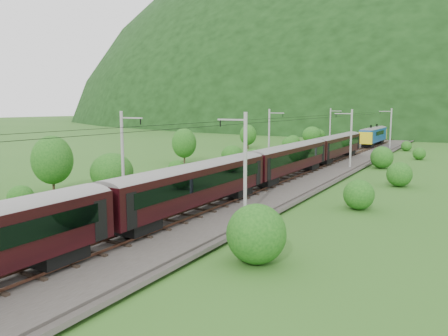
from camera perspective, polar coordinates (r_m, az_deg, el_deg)
The scene contains 15 objects.
ground at distance 37.09m, azimuth -5.84°, elevation -5.56°, with size 600.00×600.00×0.00m, color #2B591B.
railbed at distance 45.34m, azimuth 1.58°, elevation -2.82°, with size 14.00×220.00×0.30m, color #38332D.
track_left at distance 46.47m, azimuth -1.03°, elevation -2.27°, with size 2.40×220.00×0.27m.
track_right at distance 44.23m, azimuth 4.32°, elevation -2.82°, with size 2.40×220.00×0.27m.
catenary_left at distance 67.11m, azimuth 5.97°, elevation 4.43°, with size 2.54×192.28×8.00m.
catenary_right at distance 63.13m, azimuth 16.19°, elevation 3.93°, with size 2.54×192.28×8.00m.
overhead_wires at distance 44.55m, azimuth 1.61°, elevation 5.99°, with size 4.83×198.00×0.03m.
mountain_main at distance 290.07m, azimuth 25.95°, elevation 5.55°, with size 504.00×360.00×244.00m, color black.
mountain_ridge at distance 358.27m, azimuth 6.85°, elevation 6.63°, with size 336.00×280.00×132.00m, color black.
train at distance 42.61m, azimuth 3.59°, elevation 0.61°, with size 2.65×125.56×4.59m.
hazard_post_near at distance 92.98m, azimuth 16.54°, elevation 3.00°, with size 0.15×0.15×1.45m, color red.
hazard_post_far at distance 97.41m, azimuth 17.68°, elevation 3.19°, with size 0.16×0.16×1.54m, color red.
signal at distance 85.86m, azimuth 13.24°, elevation 3.15°, with size 0.26×0.26×2.33m.
vegetation_left at distance 52.66m, azimuth -11.89°, elevation 1.04°, with size 12.85×145.30×6.76m.
vegetation_right at distance 34.62m, azimuth 14.00°, elevation -4.45°, with size 7.25×102.67×3.10m.
Camera 1 is at (21.19, -29.16, 8.72)m, focal length 35.00 mm.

